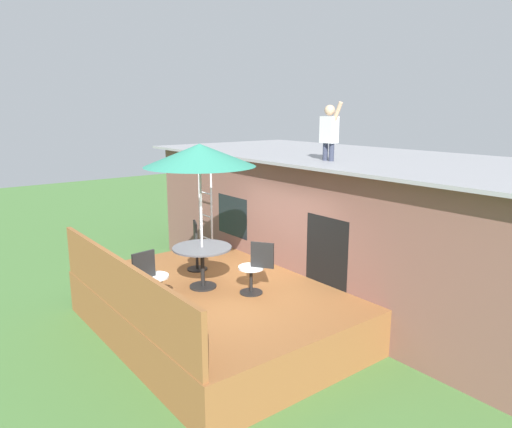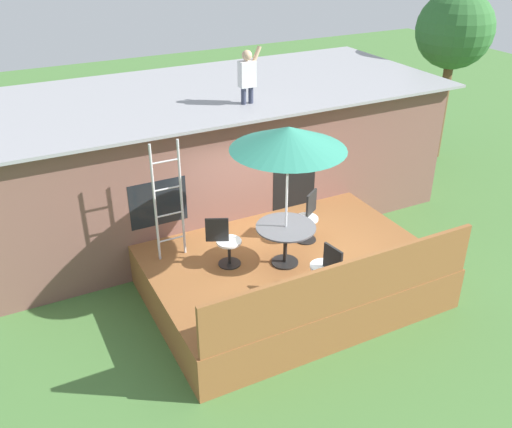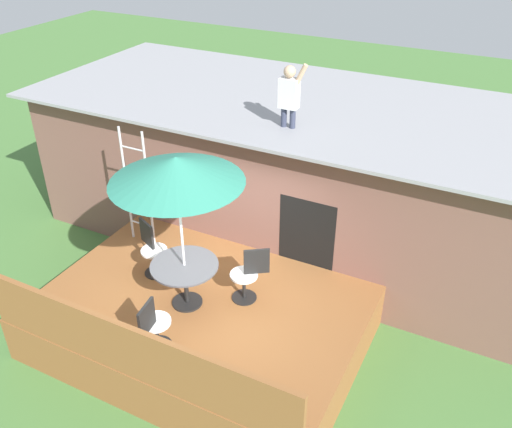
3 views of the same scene
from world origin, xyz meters
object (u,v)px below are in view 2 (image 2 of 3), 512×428
Objects in this scene: patio_table at (286,234)px; patio_umbrella at (288,138)px; patio_chair_near at (326,269)px; backyard_tree at (454,31)px; person_figure at (248,73)px; patio_chair_left at (225,242)px; step_ladder at (168,202)px; patio_chair_right at (308,217)px.

patio_umbrella is (0.00, -0.00, 1.76)m from patio_table.
backyard_tree is at bearing -63.24° from patio_chair_near.
patio_chair_left is (-1.50, -2.10, -2.29)m from person_figure.
patio_table is 1.13× the size of patio_chair_left.
backyard_tree reaches higher than patio_umbrella.
patio_chair_near is (0.16, -1.05, -0.13)m from patio_table.
step_ladder is (-1.69, 1.13, 0.51)m from patio_table.
patio_chair_near is (0.16, -1.05, -1.89)m from patio_umbrella.
person_figure is (2.23, 1.41, 1.64)m from step_ladder.
patio_umbrella reaches higher than step_ladder.
patio_chair_right reaches higher than patio_table.
person_figure reaches higher than patio_umbrella.
patio_umbrella is 2.17m from patio_chair_near.
person_figure is at bearing 78.00° from patio_table.
patio_chair_near is (-0.38, -3.60, -2.29)m from person_figure.
person_figure is at bearing -167.78° from backyard_tree.
patio_chair_near is at bearing -96.10° from person_figure.
person_figure is 4.28m from patio_chair_near.
patio_chair_right is (0.80, 0.55, -0.13)m from patio_table.
patio_table is 1.06m from patio_chair_left.
patio_chair_left and patio_chair_right have the same top height.
backyard_tree is at bearing 17.69° from step_ladder.
patio_chair_left is at bearing -43.01° from step_ladder.
patio_chair_right is at bearing -13.05° from step_ladder.
patio_table is 0.47× the size of step_ladder.
patio_chair_right is 0.20× the size of backyard_tree.
backyard_tree is at bearing 48.22° from patio_chair_left.
patio_chair_right is (0.26, -1.99, -2.29)m from person_figure.
patio_chair_right is at bearing 34.54° from patio_umbrella.
patio_chair_left is 1.00× the size of patio_chair_right.
person_figure is (0.54, 2.54, 0.39)m from patio_umbrella.
patio_table is at bearing 0.00° from patio_chair_right.
step_ladder is 0.48× the size of backyard_tree.
backyard_tree is (7.20, 5.07, 2.26)m from patio_chair_near.
patio_chair_right is (1.76, 0.11, 0.00)m from patio_chair_left.
step_ladder is at bearing -147.74° from person_figure.
backyard_tree reaches higher than person_figure.
patio_umbrella is 2.63m from person_figure.
person_figure is at bearing 78.00° from patio_umbrella.
patio_umbrella is 2.39m from step_ladder.
patio_chair_left is (-0.96, 0.44, -1.89)m from patio_umbrella.
person_figure is at bearing -116.99° from patio_chair_right.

